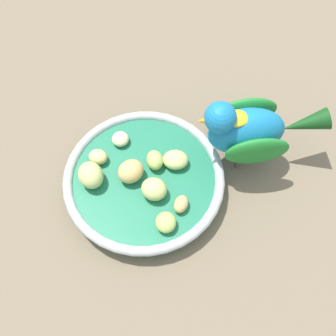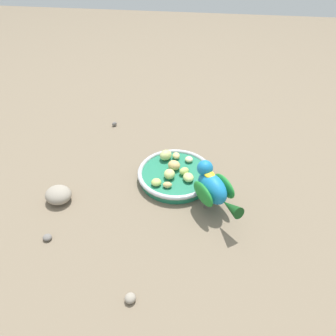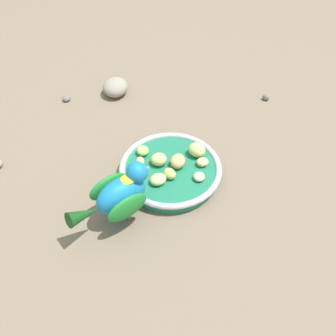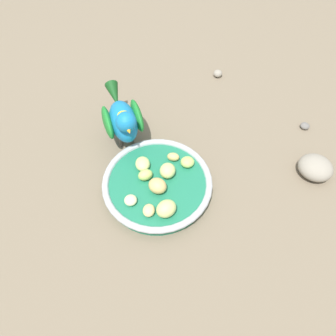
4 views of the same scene
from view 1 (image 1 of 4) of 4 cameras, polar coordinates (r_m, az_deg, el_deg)
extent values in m
plane|color=#756651|center=(0.60, -6.11, -2.42)|extent=(4.00, 4.00, 0.00)
cylinder|color=#1E7251|center=(0.59, -3.26, -1.90)|extent=(0.21, 0.21, 0.03)
torus|color=#B7BABF|center=(0.58, -3.33, -1.32)|extent=(0.23, 0.23, 0.01)
ellipsoid|color=#C6D17A|center=(0.55, -1.70, -2.55)|extent=(0.04, 0.03, 0.03)
ellipsoid|color=#B2CC66|center=(0.58, -1.83, 1.08)|extent=(0.04, 0.04, 0.02)
ellipsoid|color=#E5C67F|center=(0.59, -9.59, 1.51)|extent=(0.03, 0.03, 0.02)
ellipsoid|color=#B2CC66|center=(0.54, -0.31, -7.46)|extent=(0.04, 0.04, 0.02)
ellipsoid|color=#C6D17A|center=(0.57, -10.58, -0.97)|extent=(0.05, 0.05, 0.03)
ellipsoid|color=beige|center=(0.60, -6.56, 3.99)|extent=(0.03, 0.03, 0.02)
ellipsoid|color=tan|center=(0.55, 1.72, -5.12)|extent=(0.02, 0.03, 0.02)
ellipsoid|color=#C6D17A|center=(0.58, 1.04, 1.14)|extent=(0.05, 0.04, 0.02)
ellipsoid|color=tan|center=(0.57, -5.14, -0.45)|extent=(0.04, 0.05, 0.03)
cylinder|color=#59544C|center=(0.61, 9.69, 1.09)|extent=(0.01, 0.01, 0.03)
cylinder|color=#59544C|center=(0.62, 9.19, 3.22)|extent=(0.01, 0.01, 0.03)
ellipsoid|color=#197AB7|center=(0.57, 10.67, 4.97)|extent=(0.12, 0.11, 0.07)
ellipsoid|color=#1E7F2D|center=(0.56, 12.13, 2.27)|extent=(0.08, 0.07, 0.05)
ellipsoid|color=#1E7F2D|center=(0.59, 10.73, 7.64)|extent=(0.08, 0.07, 0.05)
cone|color=#144719|center=(0.59, 18.30, 5.79)|extent=(0.07, 0.06, 0.05)
sphere|color=#197AB7|center=(0.53, 7.20, 6.89)|extent=(0.06, 0.06, 0.04)
cone|color=orange|center=(0.53, 5.04, 6.51)|extent=(0.02, 0.02, 0.02)
ellipsoid|color=yellow|center=(0.54, 9.34, 6.74)|extent=(0.04, 0.04, 0.01)
camera|label=2|loc=(0.62, 96.83, 4.11)|focal=33.17mm
camera|label=3|loc=(0.84, 47.18, 63.01)|focal=43.35mm
camera|label=4|loc=(0.50, -73.92, 36.80)|focal=34.76mm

